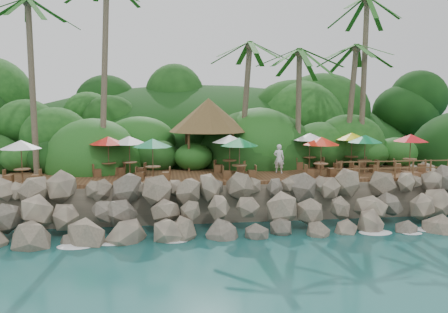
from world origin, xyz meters
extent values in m
plane|color=#19514F|center=(0.00, 0.00, 0.00)|extent=(140.00, 140.00, 0.00)
cube|color=gray|center=(0.00, 16.00, 1.05)|extent=(32.00, 25.20, 2.10)
ellipsoid|color=#143811|center=(0.00, 23.50, 0.00)|extent=(44.80, 28.00, 15.40)
cube|color=brown|center=(0.00, 6.00, 2.20)|extent=(26.00, 5.00, 0.20)
ellipsoid|color=white|center=(-9.00, 0.30, 0.03)|extent=(1.20, 0.80, 0.06)
ellipsoid|color=white|center=(-6.00, 0.30, 0.03)|extent=(1.20, 0.80, 0.06)
ellipsoid|color=white|center=(-3.00, 0.30, 0.03)|extent=(1.20, 0.80, 0.06)
ellipsoid|color=white|center=(0.00, 0.30, 0.03)|extent=(1.20, 0.80, 0.06)
ellipsoid|color=white|center=(3.00, 0.30, 0.03)|extent=(1.20, 0.80, 0.06)
ellipsoid|color=white|center=(6.00, 0.30, 0.03)|extent=(1.20, 0.80, 0.06)
ellipsoid|color=white|center=(9.00, 0.30, 0.03)|extent=(1.20, 0.80, 0.06)
cylinder|color=brown|center=(-11.36, 8.04, 7.55)|extent=(0.79, 1.55, 10.48)
cylinder|color=brown|center=(-7.14, 8.42, 8.45)|extent=(0.80, 2.64, 12.16)
cylinder|color=brown|center=(1.81, 8.90, 6.37)|extent=(0.89, 1.35, 8.12)
ellipsoid|color=#23601E|center=(1.81, 8.90, 10.44)|extent=(6.00, 6.00, 2.40)
cylinder|color=brown|center=(5.30, 8.47, 6.16)|extent=(0.51, 0.59, 7.73)
ellipsoid|color=#23601E|center=(5.30, 8.47, 10.02)|extent=(6.00, 6.00, 2.40)
cylinder|color=brown|center=(9.87, 8.74, 7.99)|extent=(1.09, 1.62, 11.35)
cylinder|color=brown|center=(8.94, 8.54, 6.32)|extent=(0.79, 1.03, 8.05)
ellipsoid|color=#23601E|center=(8.94, 8.54, 10.34)|extent=(6.00, 6.00, 2.40)
cylinder|color=brown|center=(-2.00, 7.77, 3.50)|extent=(0.16, 0.16, 2.40)
cylinder|color=brown|center=(0.80, 7.77, 3.50)|extent=(0.16, 0.16, 2.40)
cylinder|color=brown|center=(-2.00, 10.57, 3.50)|extent=(0.16, 0.16, 2.40)
cylinder|color=brown|center=(0.80, 10.57, 3.50)|extent=(0.16, 0.16, 2.40)
cone|color=brown|center=(-0.60, 9.17, 5.80)|extent=(5.24, 5.24, 2.20)
cylinder|color=brown|center=(5.49, 4.40, 2.68)|extent=(0.08, 0.08, 0.76)
cylinder|color=brown|center=(5.49, 4.40, 3.07)|extent=(0.87, 0.87, 0.05)
cylinder|color=brown|center=(5.49, 4.40, 3.44)|extent=(0.05, 0.05, 2.27)
cone|color=red|center=(5.49, 4.40, 4.42)|extent=(2.17, 2.17, 0.46)
cube|color=brown|center=(4.78, 4.30, 2.54)|extent=(0.49, 0.49, 0.48)
cube|color=brown|center=(6.21, 4.50, 2.54)|extent=(0.49, 0.49, 0.48)
cylinder|color=brown|center=(8.69, 7.60, 2.68)|extent=(0.08, 0.08, 0.76)
cylinder|color=brown|center=(8.69, 7.60, 3.07)|extent=(0.87, 0.87, 0.05)
cylinder|color=brown|center=(8.69, 7.60, 3.44)|extent=(0.05, 0.05, 2.27)
cone|color=#FFEF15|center=(8.69, 7.60, 4.42)|extent=(2.17, 2.17, 0.46)
cube|color=brown|center=(8.02, 7.86, 2.54)|extent=(0.56, 0.56, 0.48)
cube|color=brown|center=(9.37, 7.34, 2.54)|extent=(0.56, 0.56, 0.48)
cylinder|color=brown|center=(-11.17, 4.40, 2.68)|extent=(0.08, 0.08, 0.76)
cylinder|color=brown|center=(-11.17, 4.40, 3.07)|extent=(0.87, 0.87, 0.05)
cylinder|color=brown|center=(-11.17, 4.40, 3.44)|extent=(0.05, 0.05, 2.27)
cone|color=white|center=(-11.17, 4.40, 4.42)|extent=(2.17, 2.17, 0.46)
cube|color=brown|center=(-11.89, 4.44, 2.54)|extent=(0.46, 0.46, 0.48)
cube|color=brown|center=(-10.45, 4.36, 2.54)|extent=(0.46, 0.46, 0.48)
cylinder|color=brown|center=(0.44, 6.66, 2.68)|extent=(0.08, 0.08, 0.76)
cylinder|color=brown|center=(0.44, 6.66, 3.07)|extent=(0.87, 0.87, 0.05)
cylinder|color=brown|center=(0.44, 6.66, 3.44)|extent=(0.05, 0.05, 2.27)
cone|color=white|center=(0.44, 6.66, 4.42)|extent=(2.17, 2.17, 0.46)
cube|color=brown|center=(-0.22, 6.95, 2.54)|extent=(0.57, 0.57, 0.48)
cube|color=brown|center=(1.10, 6.37, 2.54)|extent=(0.57, 0.57, 0.48)
cylinder|color=brown|center=(-5.61, 6.53, 2.68)|extent=(0.08, 0.08, 0.76)
cylinder|color=brown|center=(-5.61, 6.53, 3.07)|extent=(0.87, 0.87, 0.05)
cylinder|color=brown|center=(-5.61, 6.53, 3.44)|extent=(0.05, 0.05, 2.27)
cone|color=silver|center=(-5.61, 6.53, 4.42)|extent=(2.17, 2.17, 0.46)
cube|color=brown|center=(-6.31, 6.73, 2.54)|extent=(0.54, 0.54, 0.48)
cube|color=brown|center=(-4.92, 6.33, 2.54)|extent=(0.54, 0.54, 0.48)
cylinder|color=brown|center=(8.70, 5.57, 2.68)|extent=(0.08, 0.08, 0.76)
cylinder|color=brown|center=(8.70, 5.57, 3.07)|extent=(0.87, 0.87, 0.05)
cylinder|color=brown|center=(8.70, 5.57, 3.44)|extent=(0.05, 0.05, 2.27)
cone|color=#0D753E|center=(8.70, 5.57, 4.42)|extent=(2.17, 2.17, 0.46)
cube|color=brown|center=(7.99, 5.41, 2.54)|extent=(0.52, 0.52, 0.48)
cube|color=brown|center=(9.40, 5.73, 2.54)|extent=(0.52, 0.52, 0.48)
cylinder|color=brown|center=(0.67, 4.40, 2.68)|extent=(0.08, 0.08, 0.76)
cylinder|color=brown|center=(0.67, 4.40, 3.07)|extent=(0.87, 0.87, 0.05)
cylinder|color=brown|center=(0.67, 4.40, 3.44)|extent=(0.05, 0.05, 2.27)
cone|color=#0D7A37|center=(0.67, 4.40, 4.42)|extent=(2.17, 2.17, 0.46)
cube|color=brown|center=(-0.05, 4.41, 2.54)|extent=(0.44, 0.44, 0.48)
cube|color=brown|center=(1.39, 4.39, 2.54)|extent=(0.44, 0.44, 0.48)
cylinder|color=brown|center=(-6.83, 6.43, 2.68)|extent=(0.08, 0.08, 0.76)
cylinder|color=brown|center=(-6.83, 6.43, 3.07)|extent=(0.87, 0.87, 0.05)
cylinder|color=brown|center=(-6.83, 6.43, 3.44)|extent=(0.05, 0.05, 2.27)
cone|color=red|center=(-6.83, 6.43, 4.42)|extent=(2.17, 2.17, 0.46)
cube|color=brown|center=(-7.50, 6.16, 2.54)|extent=(0.57, 0.57, 0.48)
cube|color=brown|center=(-6.16, 6.70, 2.54)|extent=(0.57, 0.57, 0.48)
cylinder|color=brown|center=(11.80, 5.80, 2.68)|extent=(0.08, 0.08, 0.76)
cylinder|color=brown|center=(11.80, 5.80, 3.07)|extent=(0.87, 0.87, 0.05)
cylinder|color=brown|center=(11.80, 5.80, 3.44)|extent=(0.05, 0.05, 2.27)
cone|color=red|center=(11.80, 5.80, 4.42)|extent=(2.17, 2.17, 0.46)
cube|color=brown|center=(11.13, 6.06, 2.54)|extent=(0.56, 0.56, 0.48)
cube|color=brown|center=(12.47, 5.53, 2.54)|extent=(0.56, 0.56, 0.48)
cylinder|color=brown|center=(-4.21, 4.47, 2.68)|extent=(0.08, 0.08, 0.76)
cylinder|color=brown|center=(-4.21, 4.47, 3.07)|extent=(0.87, 0.87, 0.05)
cylinder|color=brown|center=(-4.21, 4.47, 3.44)|extent=(0.05, 0.05, 2.27)
cone|color=#0C703C|center=(-4.21, 4.47, 4.42)|extent=(2.17, 2.17, 0.46)
cube|color=brown|center=(-4.93, 4.58, 2.54)|extent=(0.49, 0.49, 0.48)
cube|color=brown|center=(-3.50, 4.37, 2.54)|extent=(0.49, 0.49, 0.48)
cylinder|color=brown|center=(5.83, 7.60, 2.68)|extent=(0.08, 0.08, 0.76)
cylinder|color=brown|center=(5.83, 7.60, 3.07)|extent=(0.87, 0.87, 0.05)
cylinder|color=brown|center=(5.83, 7.60, 3.44)|extent=(0.05, 0.05, 2.27)
cone|color=white|center=(5.83, 7.60, 4.42)|extent=(2.17, 2.17, 0.46)
cube|color=brown|center=(5.11, 7.54, 2.54)|extent=(0.47, 0.47, 0.48)
cube|color=brown|center=(6.56, 7.66, 2.54)|extent=(0.47, 0.47, 0.48)
cylinder|color=brown|center=(6.43, 3.65, 2.80)|extent=(0.10, 0.10, 1.00)
cylinder|color=brown|center=(7.53, 3.65, 2.80)|extent=(0.10, 0.10, 1.00)
cylinder|color=brown|center=(8.63, 3.65, 2.80)|extent=(0.10, 0.10, 1.00)
cylinder|color=brown|center=(9.73, 3.65, 2.80)|extent=(0.10, 0.10, 1.00)
cylinder|color=brown|center=(10.83, 3.65, 2.80)|extent=(0.10, 0.10, 1.00)
cylinder|color=brown|center=(11.93, 3.65, 2.80)|extent=(0.10, 0.10, 1.00)
cylinder|color=brown|center=(13.03, 3.65, 2.80)|extent=(0.10, 0.10, 1.00)
cube|color=brown|center=(10.28, 3.65, 3.25)|extent=(8.30, 0.06, 0.06)
cube|color=brown|center=(10.28, 3.65, 2.85)|extent=(8.30, 0.06, 0.06)
imported|color=white|center=(3.43, 6.13, 3.20)|extent=(0.77, 0.66, 1.79)
camera|label=1|loc=(-3.78, -22.03, 6.79)|focal=38.06mm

